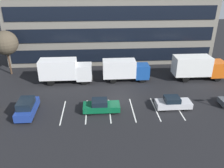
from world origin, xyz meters
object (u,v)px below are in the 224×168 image
Objects in this scene: box_truck_orange at (198,66)px; sedan_silver at (173,103)px; sedan_forest at (101,106)px; box_truck_blue at (125,69)px; box_truck_white at (65,70)px; bare_tree at (6,43)px; suv_navy at (27,107)px.

box_truck_orange reaches higher than sedan_silver.
box_truck_orange is 1.85× the size of sedan_forest.
box_truck_white reaches higher than box_truck_blue.
box_truck_white is 1.09× the size of bare_tree.
bare_tree reaches higher than box_truck_white.
bare_tree is (-9.41, 3.95, 3.19)m from box_truck_white.
box_truck_blue is at bearing 0.24° from box_truck_white.
sedan_forest is at bearing -150.38° from box_truck_orange.
box_truck_white is at bearing 69.00° from suv_navy.
sedan_silver is at bearing 1.03° from suv_navy.
suv_navy is at bearing -179.06° from sedan_forest.
box_truck_orange reaches higher than suv_navy.
bare_tree is (-6.00, 12.84, 4.28)m from suv_navy.
box_truck_blue reaches higher than suv_navy.
sedan_forest is (8.57, 0.14, -0.23)m from suv_navy.
box_truck_white is (-9.04, -0.04, 0.18)m from box_truck_blue.
suv_navy is 1.01× the size of sedan_forest.
sedan_forest is (-3.88, -8.79, -1.13)m from box_truck_blue.
bare_tree is at bearing 157.24° from box_truck_white.
box_truck_white is 10.24m from sedan_forest.
box_truck_blue is 19.16m from bare_tree.
sedan_forest is 19.85m from bare_tree.
bare_tree is at bearing 172.23° from box_truck_orange.
box_truck_white is 1.84× the size of sedan_silver.
suv_navy is at bearing -178.97° from sedan_silver.
suv_navy is 0.62× the size of bare_tree.
box_truck_blue reaches higher than sedan_silver.
sedan_forest is at bearing -41.07° from bare_tree.
box_truck_orange is 10.71m from sedan_silver.
sedan_forest is (5.16, -8.75, -1.31)m from box_truck_white.
box_truck_orange is 1.82× the size of suv_navy.
box_truck_orange is at bearing -0.32° from box_truck_white.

